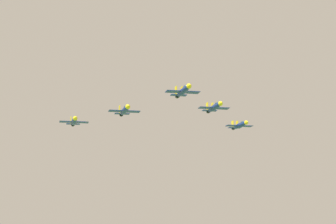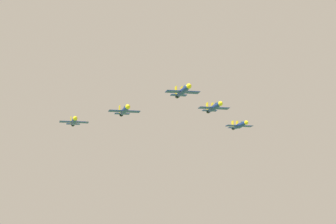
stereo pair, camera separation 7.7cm
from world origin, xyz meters
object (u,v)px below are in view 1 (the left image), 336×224
(jet_left_wingman, at_px, (214,107))
(jet_right_wingman, at_px, (125,110))
(jet_lead, at_px, (183,91))
(jet_right_outer, at_px, (74,121))
(jet_left_outer, at_px, (240,125))

(jet_left_wingman, distance_m, jet_right_wingman, 33.48)
(jet_lead, distance_m, jet_right_outer, 51.80)
(jet_left_outer, height_order, jet_right_outer, jet_left_outer)
(jet_lead, height_order, jet_left_wingman, jet_lead)
(jet_left_wingman, bearing_deg, jet_right_outer, -110.67)
(jet_left_outer, bearing_deg, jet_lead, -40.60)
(jet_right_wingman, relative_size, jet_left_outer, 1.02)
(jet_left_wingman, relative_size, jet_left_outer, 1.03)
(jet_lead, bearing_deg, jet_right_outer, -139.63)
(jet_lead, xyz_separation_m, jet_right_wingman, (-1.58, -25.73, -3.70))
(jet_right_outer, bearing_deg, jet_lead, 40.37)
(jet_right_outer, bearing_deg, jet_right_wingman, 40.37)
(jet_lead, height_order, jet_left_outer, jet_lead)
(jet_lead, height_order, jet_right_outer, jet_lead)
(jet_left_wingman, bearing_deg, jet_right_wingman, -89.25)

